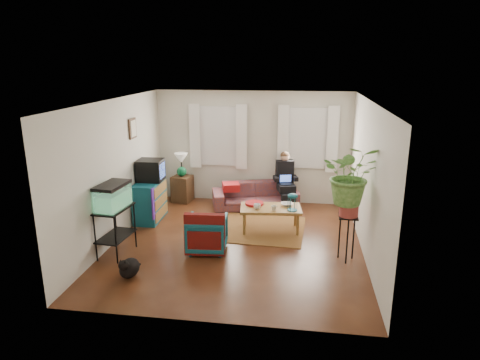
% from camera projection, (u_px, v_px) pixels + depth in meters
% --- Properties ---
extents(floor, '(4.50, 5.00, 0.01)m').
position_uv_depth(floor, '(237.00, 243.00, 7.91)').
color(floor, '#4F2B14').
rests_on(floor, ground).
extents(ceiling, '(4.50, 5.00, 0.01)m').
position_uv_depth(ceiling, '(237.00, 101.00, 7.20)').
color(ceiling, white).
rests_on(ceiling, wall_back).
extents(wall_back, '(4.50, 0.01, 2.60)m').
position_uv_depth(wall_back, '(253.00, 147.00, 9.94)').
color(wall_back, silver).
rests_on(wall_back, floor).
extents(wall_front, '(4.50, 0.01, 2.60)m').
position_uv_depth(wall_front, '(206.00, 229.00, 5.17)').
color(wall_front, silver).
rests_on(wall_front, floor).
extents(wall_left, '(0.01, 5.00, 2.60)m').
position_uv_depth(wall_left, '(116.00, 171.00, 7.86)').
color(wall_left, silver).
rests_on(wall_left, floor).
extents(wall_right, '(0.01, 5.00, 2.60)m').
position_uv_depth(wall_right, '(368.00, 180.00, 7.25)').
color(wall_right, silver).
rests_on(wall_right, floor).
extents(window_left, '(1.08, 0.04, 1.38)m').
position_uv_depth(window_left, '(219.00, 136.00, 9.96)').
color(window_left, white).
rests_on(window_left, wall_back).
extents(window_right, '(1.08, 0.04, 1.38)m').
position_uv_depth(window_right, '(308.00, 138.00, 9.68)').
color(window_right, white).
rests_on(window_right, wall_back).
extents(curtains_left, '(1.36, 0.06, 1.50)m').
position_uv_depth(curtains_left, '(218.00, 137.00, 9.88)').
color(curtains_left, white).
rests_on(curtains_left, wall_back).
extents(curtains_right, '(1.36, 0.06, 1.50)m').
position_uv_depth(curtains_right, '(308.00, 139.00, 9.60)').
color(curtains_right, white).
rests_on(curtains_right, wall_back).
extents(picture_frame, '(0.04, 0.32, 0.40)m').
position_uv_depth(picture_frame, '(133.00, 128.00, 8.49)').
color(picture_frame, '#3D2616').
rests_on(picture_frame, wall_left).
extents(area_rug, '(2.08, 1.71, 0.01)m').
position_uv_depth(area_rug, '(253.00, 228.00, 8.58)').
color(area_rug, brown).
rests_on(area_rug, floor).
extents(sofa, '(2.05, 1.23, 0.75)m').
position_uv_depth(sofa, '(255.00, 191.00, 9.74)').
color(sofa, brown).
rests_on(sofa, floor).
extents(seated_person, '(0.62, 0.70, 1.14)m').
position_uv_depth(seated_person, '(285.00, 182.00, 9.77)').
color(seated_person, black).
rests_on(seated_person, sofa).
extents(side_table, '(0.49, 0.49, 0.62)m').
position_uv_depth(side_table, '(182.00, 189.00, 10.17)').
color(side_table, '#402918').
rests_on(side_table, floor).
extents(table_lamp, '(0.37, 0.37, 0.56)m').
position_uv_depth(table_lamp, '(181.00, 165.00, 10.01)').
color(table_lamp, white).
rests_on(table_lamp, side_table).
extents(dresser, '(0.48, 0.93, 0.83)m').
position_uv_depth(dresser, '(150.00, 201.00, 8.97)').
color(dresser, '#126B6E').
rests_on(dresser, floor).
extents(crt_tv, '(0.52, 0.47, 0.44)m').
position_uv_depth(crt_tv, '(150.00, 170.00, 8.88)').
color(crt_tv, black).
rests_on(crt_tv, dresser).
extents(aquarium_stand, '(0.49, 0.79, 0.84)m').
position_uv_depth(aquarium_stand, '(116.00, 231.00, 7.36)').
color(aquarium_stand, black).
rests_on(aquarium_stand, floor).
extents(aquarium, '(0.44, 0.72, 0.44)m').
position_uv_depth(aquarium, '(113.00, 196.00, 7.18)').
color(aquarium, '#7FD899').
rests_on(aquarium, aquarium_stand).
extents(black_cat, '(0.31, 0.45, 0.37)m').
position_uv_depth(black_cat, '(129.00, 266.00, 6.62)').
color(black_cat, black).
rests_on(black_cat, floor).
extents(armchair, '(0.71, 0.67, 0.69)m').
position_uv_depth(armchair, '(207.00, 232.00, 7.53)').
color(armchair, '#105D65').
rests_on(armchair, floor).
extents(serape_throw, '(0.70, 0.21, 0.57)m').
position_uv_depth(serape_throw, '(205.00, 230.00, 7.23)').
color(serape_throw, '#9E0A0A').
rests_on(serape_throw, armchair).
extents(coffee_table, '(1.24, 0.76, 0.49)m').
position_uv_depth(coffee_table, '(270.00, 219.00, 8.42)').
color(coffee_table, brown).
rests_on(coffee_table, floor).
extents(cup_a, '(0.15, 0.15, 0.10)m').
position_uv_depth(cup_a, '(257.00, 206.00, 8.25)').
color(cup_a, white).
rests_on(cup_a, coffee_table).
extents(cup_b, '(0.12, 0.12, 0.10)m').
position_uv_depth(cup_b, '(274.00, 208.00, 8.15)').
color(cup_b, beige).
rests_on(cup_b, coffee_table).
extents(bowl, '(0.25, 0.25, 0.06)m').
position_uv_depth(bowl, '(287.00, 204.00, 8.44)').
color(bowl, white).
rests_on(bowl, coffee_table).
extents(snack_tray, '(0.40, 0.40, 0.04)m').
position_uv_depth(snack_tray, '(254.00, 203.00, 8.51)').
color(snack_tray, '#B21414').
rests_on(snack_tray, coffee_table).
extents(birdcage, '(0.21, 0.21, 0.34)m').
position_uv_depth(birdcage, '(293.00, 202.00, 8.14)').
color(birdcage, '#115B6B').
rests_on(birdcage, coffee_table).
extents(plant_stand, '(0.34, 0.34, 0.79)m').
position_uv_depth(plant_stand, '(347.00, 238.00, 7.14)').
color(plant_stand, black).
rests_on(plant_stand, floor).
extents(potted_plant, '(0.93, 0.81, 1.01)m').
position_uv_depth(potted_plant, '(351.00, 184.00, 6.88)').
color(potted_plant, '#599947').
rests_on(potted_plant, plant_stand).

